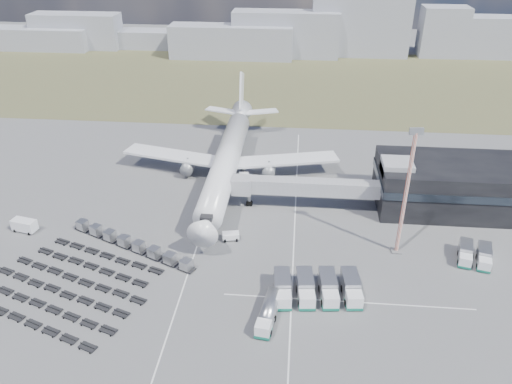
{
  "coord_description": "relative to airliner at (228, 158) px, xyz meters",
  "views": [
    {
      "loc": [
        15.9,
        -69.97,
        54.43
      ],
      "look_at": [
        7.74,
        19.3,
        4.0
      ],
      "focal_mm": 35.0,
      "sensor_mm": 36.0,
      "label": 1
    }
  ],
  "objects": [
    {
      "name": "jet_bridge",
      "position": [
        15.9,
        -11.95,
        -0.24
      ],
      "size": [
        30.3,
        3.8,
        7.05
      ],
      "color": "#939399",
      "rests_on": "ground"
    },
    {
      "name": "skyline",
      "position": [
        10.22,
        118.18,
        3.2
      ],
      "size": [
        302.8,
        26.84,
        24.13
      ],
      "color": "#90929D",
      "rests_on": "ground"
    },
    {
      "name": "utility_van",
      "position": [
        -36.34,
        -25.59,
        -4.04
      ],
      "size": [
        5.09,
        3.1,
        2.5
      ],
      "primitive_type": "cube",
      "rotation": [
        0.0,
        0.0,
        -0.21
      ],
      "color": "white",
      "rests_on": "ground"
    },
    {
      "name": "baggage_dollies",
      "position": [
        -21.27,
        -41.01,
        -4.97
      ],
      "size": [
        31.56,
        27.57,
        0.63
      ],
      "rotation": [
        0.0,
        0.0,
        -0.34
      ],
      "color": "black",
      "rests_on": "ground"
    },
    {
      "name": "airliner",
      "position": [
        0.0,
        0.0,
        0.0
      ],
      "size": [
        51.59,
        64.53,
        17.62
      ],
      "color": "white",
      "rests_on": "ground"
    },
    {
      "name": "floodlight_mast",
      "position": [
        34.79,
        -25.84,
        6.89
      ],
      "size": [
        2.3,
        1.88,
        24.31
      ],
      "rotation": [
        0.0,
        0.0,
        0.12
      ],
      "color": "#BF3C1E",
      "rests_on": "ground"
    },
    {
      "name": "fuel_tanker",
      "position": [
        12.59,
        -45.45,
        -3.82
      ],
      "size": [
        3.65,
        9.38,
        2.95
      ],
      "rotation": [
        0.0,
        0.0,
        -0.15
      ],
      "color": "white",
      "rests_on": "ground"
    },
    {
      "name": "service_trucks_near",
      "position": [
        20.01,
        -39.44,
        -3.64
      ],
      "size": [
        14.37,
        8.83,
        3.05
      ],
      "rotation": [
        0.0,
        0.0,
        0.1
      ],
      "color": "white",
      "rests_on": "ground"
    },
    {
      "name": "grass_strip",
      "position": [
        0.0,
        77.62,
        -5.29
      ],
      "size": [
        420.0,
        90.0,
        0.01
      ],
      "primitive_type": "cube",
      "color": "#4B492D",
      "rests_on": "ground"
    },
    {
      "name": "uld_row",
      "position": [
        -13.8,
        -29.49,
        -4.16
      ],
      "size": [
        26.2,
        13.37,
        1.89
      ],
      "rotation": [
        0.0,
        0.0,
        -0.43
      ],
      "color": "black",
      "rests_on": "ground"
    },
    {
      "name": "catering_truck",
      "position": [
        4.3,
        -4.19,
        -4.01
      ],
      "size": [
        3.05,
        5.75,
        2.51
      ],
      "rotation": [
        0.0,
        0.0,
        0.15
      ],
      "color": "white",
      "rests_on": "ground"
    },
    {
      "name": "ground",
      "position": [
        0.0,
        -32.38,
        -5.29
      ],
      "size": [
        420.0,
        420.0,
        0.0
      ],
      "primitive_type": "plane",
      "color": "#565659",
      "rests_on": "ground"
    },
    {
      "name": "lane_markings",
      "position": [
        9.77,
        -29.38,
        -5.29
      ],
      "size": [
        47.12,
        110.0,
        0.01
      ],
      "color": "silver",
      "rests_on": "ground"
    },
    {
      "name": "terminal",
      "position": [
        47.77,
        -8.41,
        -0.04
      ],
      "size": [
        30.4,
        16.4,
        11.0
      ],
      "color": "black",
      "rests_on": "ground"
    },
    {
      "name": "service_trucks_far",
      "position": [
        48.06,
        -27.54,
        -3.89
      ],
      "size": [
        6.77,
        7.53,
        2.57
      ],
      "rotation": [
        0.0,
        0.0,
        -0.26
      ],
      "color": "white",
      "rests_on": "ground"
    },
    {
      "name": "pushback_tug",
      "position": [
        4.0,
        -24.8,
        -4.57
      ],
      "size": [
        3.45,
        2.36,
        1.44
      ],
      "primitive_type": "cube",
      "rotation": [
        0.0,
        0.0,
        0.19
      ],
      "color": "white",
      "rests_on": "ground"
    }
  ]
}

